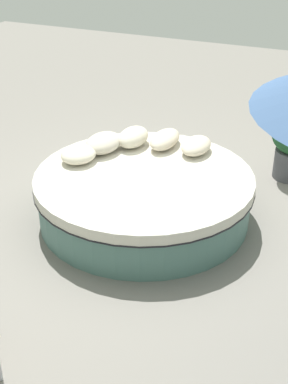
{
  "coord_description": "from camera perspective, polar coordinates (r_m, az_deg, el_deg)",
  "views": [
    {
      "loc": [
        -4.52,
        -2.06,
        3.08
      ],
      "look_at": [
        0.0,
        0.0,
        0.32
      ],
      "focal_mm": 49.61,
      "sensor_mm": 36.0,
      "label": 1
    }
  ],
  "objects": [
    {
      "name": "throw_pillow_1",
      "position": [
        6.2,
        2.26,
        5.68
      ],
      "size": [
        0.56,
        0.29,
        0.18
      ],
      "primitive_type": "ellipsoid",
      "color": "beige",
      "rests_on": "round_bed"
    },
    {
      "name": "throw_pillow_4",
      "position": [
        5.88,
        -7.06,
        4.04
      ],
      "size": [
        0.42,
        0.38,
        0.17
      ],
      "primitive_type": "ellipsoid",
      "color": "beige",
      "rests_on": "round_bed"
    },
    {
      "name": "ground_plane",
      "position": [
        5.85,
        -0.0,
        -2.71
      ],
      "size": [
        16.0,
        16.0,
        0.0
      ],
      "primitive_type": "plane",
      "color": "gray"
    },
    {
      "name": "throw_pillow_2",
      "position": [
        6.22,
        -1.16,
        5.93
      ],
      "size": [
        0.48,
        0.31,
        0.22
      ],
      "primitive_type": "ellipsoid",
      "color": "beige",
      "rests_on": "round_bed"
    },
    {
      "name": "throw_pillow_3",
      "position": [
        6.11,
        -4.39,
        5.29
      ],
      "size": [
        0.52,
        0.38,
        0.2
      ],
      "primitive_type": "ellipsoid",
      "color": "beige",
      "rests_on": "round_bed"
    },
    {
      "name": "round_bed",
      "position": [
        5.71,
        -0.0,
        -0.4
      ],
      "size": [
        2.34,
        2.34,
        0.53
      ],
      "color": "#4C726B",
      "rests_on": "ground_plane"
    },
    {
      "name": "throw_pillow_0",
      "position": [
        6.08,
        5.62,
        4.99
      ],
      "size": [
        0.49,
        0.31,
        0.17
      ],
      "primitive_type": "ellipsoid",
      "color": "beige",
      "rests_on": "round_bed"
    }
  ]
}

